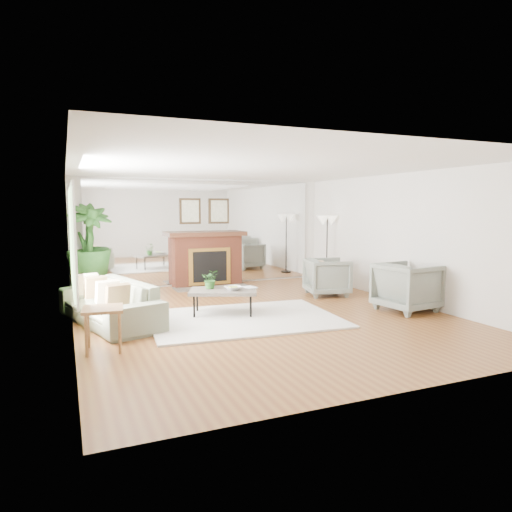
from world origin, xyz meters
name	(u,v)px	position (x,y,z in m)	size (l,w,h in m)	color
ground	(263,316)	(0.00, 0.00, 0.00)	(7.00, 7.00, 0.00)	brown
wall_left	(71,249)	(-2.99, 0.00, 1.25)	(0.02, 7.00, 2.50)	silver
wall_right	(405,238)	(2.99, 0.00, 1.25)	(0.02, 7.00, 2.50)	silver
wall_back	(204,232)	(0.00, 3.49, 1.25)	(6.00, 0.02, 2.50)	silver
mirror_panel	(204,232)	(0.00, 3.47, 1.25)	(5.40, 0.04, 2.40)	silver
window_panel	(72,240)	(-2.96, 0.40, 1.35)	(0.04, 2.40, 1.50)	#B2E09E
fireplace	(207,258)	(0.00, 3.26, 0.66)	(1.85, 0.83, 2.05)	brown
area_rug	(244,319)	(-0.40, -0.13, 0.02)	(3.03, 2.16, 0.03)	silver
coffee_table	(223,292)	(-0.62, 0.28, 0.41)	(1.28, 1.02, 0.45)	#61564D
sofa	(109,302)	(-2.45, 0.50, 0.33)	(2.29, 0.90, 0.67)	gray
armchair_back	(327,277)	(1.98, 1.17, 0.39)	(0.83, 0.86, 0.78)	gray
armchair_front	(407,287)	(2.52, -0.63, 0.43)	(0.92, 0.95, 0.86)	gray
side_table	(103,315)	(-2.65, -0.94, 0.47)	(0.55, 0.55, 0.57)	#9C693E
potted_ficus	(89,246)	(-2.60, 3.10, 1.03)	(1.19, 1.19, 1.93)	black
floor_lamp	(327,226)	(2.70, 2.37, 1.40)	(0.53, 0.30, 1.64)	black
tabletop_plant	(211,279)	(-0.78, 0.47, 0.61)	(0.29, 0.25, 0.33)	#326525
fruit_bowl	(233,288)	(-0.48, 0.16, 0.48)	(0.28, 0.28, 0.07)	#9C693E
book	(245,288)	(-0.24, 0.24, 0.46)	(0.19, 0.26, 0.02)	#9C693E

